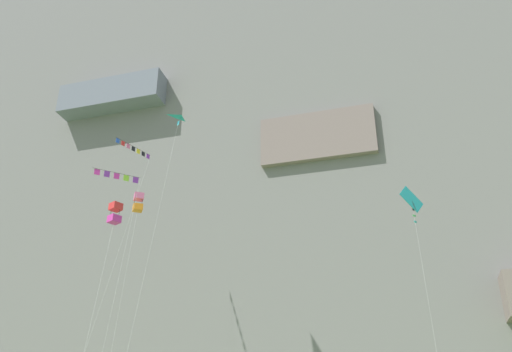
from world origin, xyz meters
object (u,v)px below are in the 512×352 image
Objects in this scene: kite_banner_low_right at (116,188)px; kite_box_high_center at (138,203)px; kite_delta_low_left at (179,126)px; kite_banner_upper_left at (130,162)px; kite_box_far_right at (115,214)px; kite_diamond_upper_mid at (412,203)px.

kite_box_high_center is (-2.79, 8.95, 2.71)m from kite_banner_low_right.
kite_delta_low_left is 1.35× the size of kite_banner_low_right.
kite_banner_upper_left is at bearing -134.80° from kite_box_high_center.
kite_delta_low_left is 1.73× the size of kite_box_far_right.
kite_box_high_center is (-26.55, 2.85, 4.37)m from kite_diamond_upper_mid.
kite_diamond_upper_mid is 0.85× the size of kite_box_high_center.
kite_banner_low_right is 1.07× the size of kite_diamond_upper_mid.
kite_box_far_right is at bearing -56.46° from kite_banner_low_right.
kite_delta_low_left is 23.40m from kite_diamond_upper_mid.
kite_box_far_right is at bearing -61.97° from kite_banner_upper_left.
kite_delta_low_left is 1.02× the size of kite_banner_upper_left.
kite_box_high_center is 1.40× the size of kite_box_far_right.
kite_diamond_upper_mid reaches higher than kite_box_far_right.
kite_delta_low_left reaches higher than kite_box_high_center.
kite_diamond_upper_mid is at bearing 1.69° from kite_delta_low_left.
kite_box_far_right is at bearing -88.48° from kite_delta_low_left.
kite_banner_low_right is at bearing -165.60° from kite_diamond_upper_mid.
kite_delta_low_left is 16.68m from kite_box_far_right.
kite_banner_low_right is at bearing -72.68° from kite_box_high_center.
kite_banner_low_right is at bearing -65.45° from kite_banner_upper_left.
kite_diamond_upper_mid is at bearing -6.12° from kite_box_high_center.
kite_diamond_upper_mid is 27.06m from kite_box_high_center.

